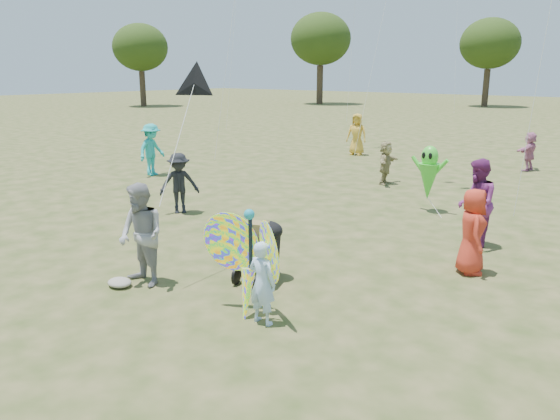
% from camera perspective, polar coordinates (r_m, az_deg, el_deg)
% --- Properties ---
extents(ground, '(160.00, 160.00, 0.00)m').
position_cam_1_polar(ground, '(9.25, -4.98, -8.61)').
color(ground, '#51592B').
rests_on(ground, ground).
extents(child_girl, '(0.47, 0.31, 1.26)m').
position_cam_1_polar(child_girl, '(7.94, -1.87, -7.61)').
color(child_girl, '#AFD1F7').
rests_on(child_girl, ground).
extents(adult_man, '(0.92, 0.75, 1.78)m').
position_cam_1_polar(adult_man, '(9.55, -14.29, -2.57)').
color(adult_man, gray).
rests_on(adult_man, ground).
extents(grey_bag, '(0.45, 0.37, 0.14)m').
position_cam_1_polar(grey_bag, '(9.84, -16.42, -7.28)').
color(grey_bag, gray).
rests_on(grey_bag, ground).
extents(crowd_a, '(0.83, 0.92, 1.57)m').
position_cam_1_polar(crowd_a, '(10.44, 19.44, -2.13)').
color(crowd_a, red).
rests_on(crowd_a, ground).
extents(crowd_b, '(1.06, 1.17, 1.57)m').
position_cam_1_polar(crowd_b, '(14.32, -10.49, 2.77)').
color(crowd_b, black).
rests_on(crowd_b, ground).
extents(crowd_d, '(0.63, 1.36, 1.41)m').
position_cam_1_polar(crowd_d, '(18.10, 10.98, 4.88)').
color(crowd_d, '#9C8F60').
rests_on(crowd_d, ground).
extents(crowd_e, '(1.03, 1.12, 1.86)m').
position_cam_1_polar(crowd_e, '(12.04, 19.85, 0.67)').
color(crowd_e, '#732668').
rests_on(crowd_e, ground).
extents(crowd_g, '(1.00, 0.77, 1.81)m').
position_cam_1_polar(crowd_g, '(24.34, 8.02, 7.84)').
color(crowd_g, gold).
rests_on(crowd_g, ground).
extents(crowd_i, '(0.88, 1.28, 1.82)m').
position_cam_1_polar(crowd_i, '(19.83, -13.26, 6.16)').
color(crowd_i, teal).
rests_on(crowd_i, ground).
extents(crowd_j, '(0.60, 1.37, 1.43)m').
position_cam_1_polar(crowd_j, '(22.25, 24.61, 5.60)').
color(crowd_j, '#BD6C96').
rests_on(crowd_j, ground).
extents(jogging_stroller, '(0.71, 1.13, 1.09)m').
position_cam_1_polar(jogging_stroller, '(9.50, -1.95, -3.97)').
color(jogging_stroller, black).
rests_on(jogging_stroller, ground).
extents(butterfly_kite, '(1.74, 0.75, 1.84)m').
position_cam_1_polar(butterfly_kite, '(8.15, -3.30, -5.41)').
color(butterfly_kite, '#E83F24').
rests_on(butterfly_kite, ground).
extents(delta_kite_rig, '(0.95, 1.64, 2.35)m').
position_cam_1_polar(delta_kite_rig, '(10.12, -8.96, 12.84)').
color(delta_kite_rig, black).
rests_on(delta_kite_rig, ground).
extents(alien_kite, '(1.12, 0.69, 1.74)m').
position_cam_1_polar(alien_kite, '(14.70, 15.26, 3.53)').
color(alien_kite, '#41D331').
rests_on(alien_kite, ground).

